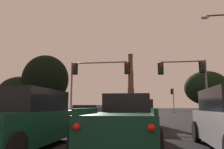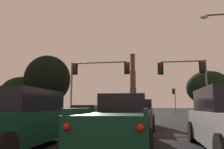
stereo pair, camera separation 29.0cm
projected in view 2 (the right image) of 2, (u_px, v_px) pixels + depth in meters
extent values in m
cube|color=black|center=(86.00, 118.00, 15.16)|extent=(1.80, 4.60, 0.70)
cube|color=black|center=(87.00, 109.00, 15.48)|extent=(1.62, 2.20, 0.55)
cylinder|color=black|center=(82.00, 120.00, 17.13)|extent=(0.22, 0.64, 0.64)
cylinder|color=black|center=(104.00, 120.00, 16.85)|extent=(0.22, 0.64, 0.64)
cylinder|color=black|center=(63.00, 123.00, 13.42)|extent=(0.22, 0.64, 0.64)
cylinder|color=black|center=(91.00, 123.00, 13.14)|extent=(0.22, 0.64, 0.64)
sphere|color=red|center=(63.00, 117.00, 13.04)|extent=(0.17, 0.17, 0.17)
sphere|color=red|center=(87.00, 118.00, 12.81)|extent=(0.17, 0.17, 0.17)
cube|color=#0F3823|center=(18.00, 126.00, 6.89)|extent=(1.93, 4.80, 0.95)
cube|color=black|center=(22.00, 100.00, 7.13)|extent=(1.78, 2.80, 0.70)
cylinder|color=black|center=(24.00, 130.00, 8.88)|extent=(0.22, 0.76, 0.76)
cylinder|color=black|center=(68.00, 130.00, 8.58)|extent=(0.22, 0.76, 0.76)
cylinder|color=black|center=(5.00, 149.00, 4.82)|extent=(0.22, 0.76, 0.76)
cube|color=#4C4F54|center=(137.00, 117.00, 13.89)|extent=(2.17, 5.46, 0.88)
cube|color=black|center=(139.00, 105.00, 15.71)|extent=(1.90, 1.86, 0.72)
cube|color=#4C4F54|center=(119.00, 109.00, 12.80)|extent=(0.18, 2.43, 0.16)
cube|color=#4C4F54|center=(151.00, 109.00, 12.44)|extent=(0.18, 2.43, 0.16)
cylinder|color=black|center=(126.00, 119.00, 16.17)|extent=(0.25, 0.81, 0.80)
cylinder|color=black|center=(153.00, 119.00, 15.79)|extent=(0.25, 0.81, 0.80)
cylinder|color=black|center=(116.00, 124.00, 11.90)|extent=(0.25, 0.81, 0.80)
cylinder|color=black|center=(152.00, 124.00, 11.53)|extent=(0.25, 0.81, 0.80)
sphere|color=red|center=(117.00, 115.00, 11.43)|extent=(0.17, 0.17, 0.17)
sphere|color=red|center=(149.00, 116.00, 11.12)|extent=(0.17, 0.17, 0.17)
cylinder|color=black|center=(192.00, 132.00, 8.20)|extent=(0.24, 0.77, 0.76)
cube|color=#0F3823|center=(118.00, 126.00, 7.38)|extent=(2.06, 5.42, 0.88)
cube|color=black|center=(123.00, 103.00, 9.21)|extent=(1.86, 1.82, 0.72)
cube|color=#0F3823|center=(79.00, 111.00, 6.24)|extent=(0.13, 2.43, 0.16)
cube|color=#0F3823|center=(146.00, 111.00, 5.96)|extent=(0.13, 2.43, 0.16)
cylinder|color=black|center=(102.00, 127.00, 9.64)|extent=(0.23, 0.80, 0.80)
cylinder|color=black|center=(147.00, 128.00, 9.34)|extent=(0.23, 0.80, 0.80)
cylinder|color=black|center=(67.00, 144.00, 5.34)|extent=(0.23, 0.80, 0.80)
cylinder|color=black|center=(148.00, 146.00, 5.04)|extent=(0.23, 0.80, 0.80)
sphere|color=red|center=(66.00, 127.00, 4.87)|extent=(0.17, 0.17, 0.17)
sphere|color=red|center=(140.00, 128.00, 4.63)|extent=(0.17, 0.17, 0.17)
cylinder|color=slate|center=(175.00, 100.00, 49.31)|extent=(0.18, 0.18, 5.52)
cylinder|color=black|center=(176.00, 113.00, 48.91)|extent=(0.40, 0.40, 0.10)
cube|color=#282828|center=(174.00, 91.00, 49.66)|extent=(0.34, 0.34, 1.04)
cube|color=black|center=(173.00, 91.00, 49.84)|extent=(0.58, 0.03, 1.25)
sphere|color=red|center=(174.00, 90.00, 49.53)|extent=(0.22, 0.22, 0.22)
sphere|color=#352604|center=(174.00, 91.00, 49.48)|extent=(0.22, 0.22, 0.22)
sphere|color=black|center=(174.00, 93.00, 49.43)|extent=(0.22, 0.22, 0.22)
cylinder|color=slate|center=(71.00, 91.00, 22.90)|extent=(0.18, 0.18, 5.99)
cylinder|color=black|center=(71.00, 119.00, 22.46)|extent=(0.40, 0.40, 0.10)
cube|color=#282828|center=(75.00, 69.00, 23.19)|extent=(0.34, 0.34, 1.04)
cube|color=black|center=(75.00, 69.00, 23.37)|extent=(0.58, 0.03, 1.25)
sphere|color=red|center=(74.00, 65.00, 23.06)|extent=(0.22, 0.22, 0.22)
sphere|color=#352604|center=(74.00, 68.00, 23.01)|extent=(0.22, 0.22, 0.22)
sphere|color=black|center=(74.00, 71.00, 22.96)|extent=(0.22, 0.22, 0.22)
cylinder|color=slate|center=(99.00, 63.00, 22.85)|extent=(5.87, 0.14, 0.14)
sphere|color=slate|center=(72.00, 64.00, 23.32)|extent=(0.18, 0.18, 0.18)
cube|color=#282828|center=(127.00, 68.00, 22.29)|extent=(0.34, 0.34, 1.04)
cube|color=black|center=(127.00, 68.00, 22.46)|extent=(0.58, 0.03, 1.25)
sphere|color=red|center=(127.00, 64.00, 22.15)|extent=(0.22, 0.22, 0.22)
sphere|color=#352604|center=(127.00, 68.00, 22.10)|extent=(0.22, 0.22, 0.22)
sphere|color=black|center=(127.00, 71.00, 22.05)|extent=(0.22, 0.22, 0.22)
cylinder|color=slate|center=(207.00, 90.00, 21.01)|extent=(0.18, 0.18, 5.90)
cylinder|color=black|center=(209.00, 120.00, 20.58)|extent=(0.40, 0.40, 0.10)
cube|color=#282828|center=(202.00, 66.00, 21.39)|extent=(0.34, 0.34, 1.04)
cube|color=black|center=(202.00, 67.00, 21.57)|extent=(0.58, 0.03, 1.25)
sphere|color=red|center=(203.00, 63.00, 21.25)|extent=(0.22, 0.22, 0.22)
sphere|color=#352604|center=(203.00, 66.00, 21.21)|extent=(0.22, 0.22, 0.22)
sphere|color=black|center=(203.00, 69.00, 21.16)|extent=(0.22, 0.22, 0.22)
cylinder|color=slate|center=(182.00, 61.00, 21.77)|extent=(4.30, 0.14, 0.14)
sphere|color=slate|center=(205.00, 61.00, 21.43)|extent=(0.18, 0.18, 0.18)
cube|color=#282828|center=(161.00, 68.00, 22.03)|extent=(0.34, 0.34, 1.04)
cube|color=black|center=(161.00, 69.00, 22.20)|extent=(0.58, 0.03, 1.25)
sphere|color=red|center=(161.00, 65.00, 21.89)|extent=(0.22, 0.22, 0.22)
sphere|color=#352604|center=(161.00, 68.00, 21.84)|extent=(0.22, 0.22, 0.22)
sphere|color=black|center=(161.00, 71.00, 21.79)|extent=(0.22, 0.22, 0.22)
cylinder|color=#38383A|center=(220.00, 15.00, 17.01)|extent=(2.31, 0.12, 0.12)
ellipsoid|color=silver|center=(204.00, 17.00, 17.17)|extent=(0.64, 0.36, 0.26)
cylinder|color=#523427|center=(133.00, 107.00, 151.50)|extent=(7.17, 7.17, 2.50)
cylinder|color=brown|center=(133.00, 97.00, 152.58)|extent=(4.48, 4.48, 12.16)
cylinder|color=brown|center=(133.00, 79.00, 154.38)|extent=(3.86, 3.86, 12.16)
cylinder|color=brown|center=(133.00, 62.00, 156.17)|extent=(3.23, 3.23, 12.16)
cylinder|color=brown|center=(133.00, 55.00, 157.02)|extent=(3.62, 3.62, 0.70)
cylinder|color=black|center=(210.00, 106.00, 62.45)|extent=(1.25, 1.25, 3.09)
ellipsoid|color=black|center=(208.00, 88.00, 63.23)|extent=(12.46, 11.21, 9.89)
cylinder|color=black|center=(23.00, 107.00, 66.12)|extent=(1.37, 1.37, 2.67)
ellipsoid|color=black|center=(24.00, 91.00, 66.82)|extent=(13.67, 12.31, 9.04)
cylinder|color=black|center=(46.00, 105.00, 64.74)|extent=(1.39, 1.39, 3.95)
ellipsoid|color=black|center=(47.00, 80.00, 65.85)|extent=(13.88, 12.49, 14.78)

